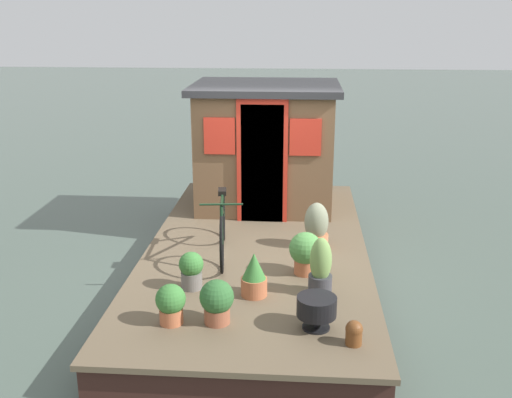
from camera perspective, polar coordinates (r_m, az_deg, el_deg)
The scene contains 13 objects.
ground_plane at distance 8.08m, azimuth 0.11°, elevation -7.12°, with size 60.00×60.00×0.00m, color #47564C.
houseboat_deck at distance 7.99m, azimuth 0.11°, elevation -5.77°, with size 5.83×2.82×0.41m.
houseboat_cabin at distance 9.36m, azimuth 0.92°, elevation 5.11°, with size 1.85×2.21×1.88m.
bicycle at distance 7.52m, azimuth -3.17°, elevation -2.56°, with size 1.71×0.50×0.81m.
potted_plant_mint at distance 6.55m, azimuth 6.10°, elevation -6.50°, with size 0.26×0.26×0.64m.
potted_plant_sage at distance 7.03m, azimuth 4.68°, elevation -4.96°, with size 0.38×0.38×0.50m.
potted_plant_succulent at distance 6.02m, azimuth -8.03°, elevation -9.69°, with size 0.30×0.30×0.41m.
potted_plant_thyme at distance 7.82m, azimuth 5.70°, elevation -2.61°, with size 0.32×0.32×0.60m.
potted_plant_basil at distance 6.70m, azimuth -6.11°, elevation -6.62°, with size 0.27×0.27×0.42m.
potted_plant_geranium at distance 5.97m, azimuth -3.71°, elevation -9.53°, with size 0.34×0.34×0.45m.
potted_plant_ivy at distance 6.50m, azimuth -0.19°, elevation -7.21°, with size 0.28×0.28×0.49m.
charcoal_grill at distance 5.90m, azimuth 5.73°, elevation -10.13°, with size 0.38×0.38×0.33m.
mooring_bollard at distance 5.73m, azimuth 9.21°, elevation -12.32°, with size 0.16×0.16×0.24m.
Camera 1 is at (-7.33, -0.53, 3.34)m, focal length 42.47 mm.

